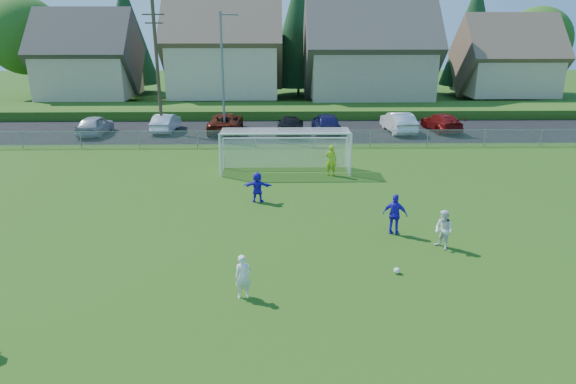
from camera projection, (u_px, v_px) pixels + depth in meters
The scene contains 22 objects.
ground at pixel (293, 326), 14.84m from camera, with size 160.00×160.00×0.00m, color #193D0C.
asphalt_lot at pixel (283, 131), 40.90m from camera, with size 60.00×60.00×0.00m, color black.
grass_embankment at pixel (282, 110), 47.89m from camera, with size 70.00×6.00×0.80m, color #1E420F.
soccer_ball at pixel (397, 271), 17.86m from camera, with size 0.22×0.22×0.22m, color white.
player_white_a at pixel (243, 277), 16.13m from camera, with size 0.53×0.35×1.45m, color white.
player_white_b at pixel (444, 230), 19.61m from camera, with size 0.76×0.59×1.56m, color white.
player_blue_a at pixel (395, 214), 20.95m from camera, with size 1.00×0.42×1.71m, color #2A16CE.
player_blue_b at pixel (258, 187), 24.76m from camera, with size 1.38×0.44×1.48m, color #2A16CE.
goalkeeper at pixel (331, 160), 28.97m from camera, with size 0.64×0.42×1.76m, color #9ECF18.
car_a at pixel (95, 125), 39.41m from camera, with size 1.76×4.38×1.49m, color #A6A7AE.
car_b at pixel (166, 123), 40.56m from camera, with size 1.48×4.24×1.40m, color white.
car_c at pixel (226, 122), 40.42m from camera, with size 2.49×5.39×1.50m, color #4F1509.
car_d at pixel (290, 125), 39.65m from camera, with size 1.95×4.79×1.39m, color black.
car_e at pixel (326, 123), 39.85m from camera, with size 1.92×4.76×1.62m, color #131241.
car_f at pixel (398, 122), 40.26m from camera, with size 1.68×4.83×1.59m, color silver.
car_g at pixel (442, 122), 40.75m from camera, with size 1.95×4.80×1.39m, color #680B0B.
soccer_goal at pixel (285, 144), 29.53m from camera, with size 7.42×1.90×2.50m.
chainlink_fence at pixel (284, 138), 35.49m from camera, with size 52.06×0.06×1.20m.
streetlight at pixel (223, 71), 37.86m from camera, with size 1.38×0.18×9.00m.
utility_pole at pixel (157, 66), 38.62m from camera, with size 1.60×0.26×10.00m.
houses_row at pixel (301, 31), 52.79m from camera, with size 53.90×11.45×13.27m.
tree_row at pixel (290, 34), 58.86m from camera, with size 65.98×12.36×13.80m.
Camera 1 is at (-0.40, -12.83, 8.38)m, focal length 32.00 mm.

